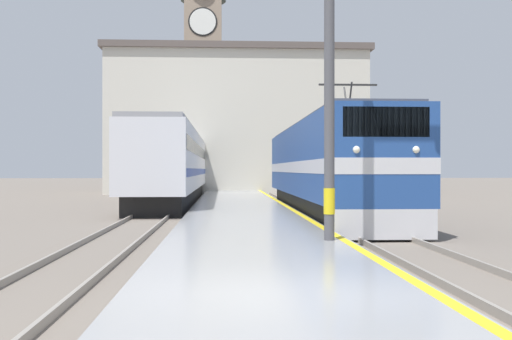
# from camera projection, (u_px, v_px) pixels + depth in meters

# --- Properties ---
(ground_plane) EXTENTS (200.00, 200.00, 0.00)m
(ground_plane) POSITION_uv_depth(u_px,v_px,m) (236.00, 200.00, 37.69)
(ground_plane) COLOR #70665B
(platform) EXTENTS (4.32, 140.00, 0.32)m
(platform) POSITION_uv_depth(u_px,v_px,m) (238.00, 202.00, 32.70)
(platform) COLOR #999999
(platform) RESTS_ON ground
(rail_track_near) EXTENTS (2.84, 140.00, 0.16)m
(rail_track_near) POSITION_uv_depth(u_px,v_px,m) (302.00, 204.00, 32.89)
(rail_track_near) COLOR #70665B
(rail_track_near) RESTS_ON ground
(rail_track_far) EXTENTS (2.84, 140.00, 0.16)m
(rail_track_far) POSITION_uv_depth(u_px,v_px,m) (170.00, 205.00, 32.50)
(rail_track_far) COLOR #70665B
(rail_track_far) RESTS_ON ground
(locomotive_train) EXTENTS (2.92, 19.72, 4.91)m
(locomotive_train) POSITION_uv_depth(u_px,v_px,m) (324.00, 168.00, 25.51)
(locomotive_train) COLOR black
(locomotive_train) RESTS_ON ground
(passenger_train) EXTENTS (2.92, 44.61, 4.17)m
(passenger_train) POSITION_uv_depth(u_px,v_px,m) (185.00, 166.00, 45.07)
(passenger_train) COLOR black
(passenger_train) RESTS_ON ground
(catenary_mast) EXTENTS (2.15, 0.26, 8.23)m
(catenary_mast) POSITION_uv_depth(u_px,v_px,m) (332.00, 63.00, 13.78)
(catenary_mast) COLOR #4C4C51
(catenary_mast) RESTS_ON platform
(clock_tower) EXTENTS (4.74, 4.74, 23.04)m
(clock_tower) POSITION_uv_depth(u_px,v_px,m) (203.00, 71.00, 62.59)
(clock_tower) COLOR gray
(clock_tower) RESTS_ON ground
(station_building) EXTENTS (21.40, 7.15, 11.89)m
(station_building) POSITION_uv_depth(u_px,v_px,m) (237.00, 121.00, 49.69)
(station_building) COLOR beige
(station_building) RESTS_ON ground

